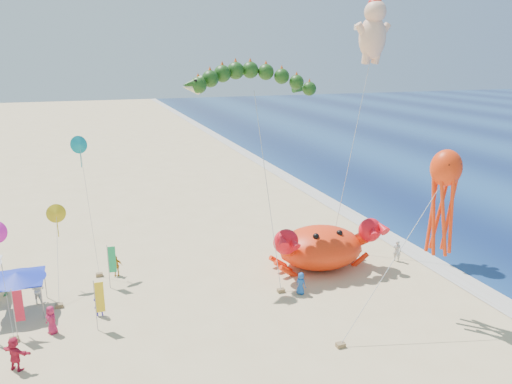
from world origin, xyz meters
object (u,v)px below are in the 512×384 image
Objects in this scene: cherub_kite at (373,30)px; canopy_blue at (16,276)px; crab_inflatable at (321,246)px; octopus_kite at (443,194)px; dragon_kite at (252,84)px.

canopy_blue is at bearing -172.41° from cherub_kite.
crab_inflatable is 17.25m from cherub_kite.
octopus_kite is at bearing -68.74° from crab_inflatable.
cherub_kite is (5.60, 3.51, 15.94)m from crab_inflatable.
octopus_kite reaches higher than canopy_blue.
crab_inflatable is 11.24m from octopus_kite.
crab_inflatable reaches higher than canopy_blue.
canopy_blue is (-21.15, -0.05, 0.73)m from crab_inflatable.
octopus_kite is (7.96, -11.79, -5.94)m from dragon_kite.
dragon_kite is at bearing 146.61° from crab_inflatable.
canopy_blue is (-16.60, -3.05, -11.32)m from dragon_kite.
canopy_blue is at bearing 160.42° from octopus_kite.
octopus_kite is at bearing -55.95° from dragon_kite.
dragon_kite reaches higher than canopy_blue.
octopus_kite is 26.62m from canopy_blue.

